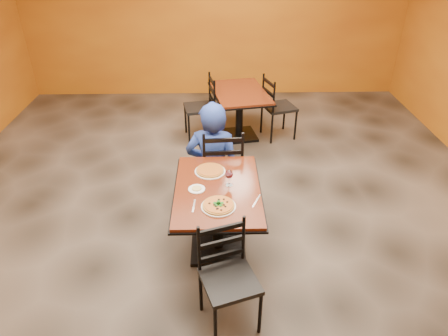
{
  "coord_description": "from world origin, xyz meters",
  "views": [
    {
      "loc": [
        -0.01,
        -3.66,
        2.89
      ],
      "look_at": [
        0.07,
        -0.3,
        0.85
      ],
      "focal_mm": 32.29,
      "sensor_mm": 36.0,
      "label": 1
    }
  ],
  "objects_px": {
    "plate_main": "(218,207)",
    "table_main": "(218,205)",
    "table_second": "(240,104)",
    "plate_far": "(210,171)",
    "chair_main_near": "(230,282)",
    "wine_glass": "(229,177)",
    "diner": "(213,155)",
    "chair_main_far": "(222,165)",
    "side_plate": "(197,189)",
    "chair_second_left": "(199,108)",
    "pizza_far": "(210,170)",
    "chair_second_right": "(279,107)",
    "pizza_main": "(218,205)"
  },
  "relations": [
    {
      "from": "table_main",
      "to": "plate_far",
      "type": "distance_m",
      "value": 0.36
    },
    {
      "from": "diner",
      "to": "plate_far",
      "type": "xyz_separation_m",
      "value": [
        -0.03,
        -0.55,
        0.12
      ]
    },
    {
      "from": "table_second",
      "to": "diner",
      "type": "relative_size",
      "value": 1.0
    },
    {
      "from": "table_second",
      "to": "chair_second_left",
      "type": "relative_size",
      "value": 1.32
    },
    {
      "from": "pizza_main",
      "to": "side_plate",
      "type": "height_order",
      "value": "pizza_main"
    },
    {
      "from": "plate_far",
      "to": "table_second",
      "type": "bearing_deg",
      "value": 79.26
    },
    {
      "from": "chair_main_far",
      "to": "pizza_far",
      "type": "xyz_separation_m",
      "value": [
        -0.13,
        -0.54,
        0.27
      ]
    },
    {
      "from": "table_main",
      "to": "table_second",
      "type": "bearing_deg",
      "value": 82.04
    },
    {
      "from": "pizza_main",
      "to": "side_plate",
      "type": "relative_size",
      "value": 1.77
    },
    {
      "from": "chair_second_left",
      "to": "table_second",
      "type": "bearing_deg",
      "value": 79.03
    },
    {
      "from": "table_second",
      "to": "plate_far",
      "type": "relative_size",
      "value": 4.13
    },
    {
      "from": "table_second",
      "to": "pizza_far",
      "type": "bearing_deg",
      "value": -100.74
    },
    {
      "from": "chair_second_left",
      "to": "plate_far",
      "type": "distance_m",
      "value": 2.3
    },
    {
      "from": "table_main",
      "to": "wine_glass",
      "type": "height_order",
      "value": "wine_glass"
    },
    {
      "from": "chair_main_far",
      "to": "chair_second_left",
      "type": "distance_m",
      "value": 1.77
    },
    {
      "from": "table_second",
      "to": "side_plate",
      "type": "bearing_deg",
      "value": -102.11
    },
    {
      "from": "plate_main",
      "to": "pizza_far",
      "type": "xyz_separation_m",
      "value": [
        -0.08,
        0.59,
        0.02
      ]
    },
    {
      "from": "table_second",
      "to": "plate_main",
      "type": "bearing_deg",
      "value": -97.04
    },
    {
      "from": "chair_second_left",
      "to": "wine_glass",
      "type": "bearing_deg",
      "value": -2.82
    },
    {
      "from": "chair_main_near",
      "to": "plate_far",
      "type": "relative_size",
      "value": 2.99
    },
    {
      "from": "table_main",
      "to": "pizza_main",
      "type": "height_order",
      "value": "pizza_main"
    },
    {
      "from": "diner",
      "to": "wine_glass",
      "type": "height_order",
      "value": "diner"
    },
    {
      "from": "chair_second_left",
      "to": "side_plate",
      "type": "bearing_deg",
      "value": -9.74
    },
    {
      "from": "table_second",
      "to": "pizza_main",
      "type": "xyz_separation_m",
      "value": [
        -0.35,
        -2.87,
        0.22
      ]
    },
    {
      "from": "table_second",
      "to": "diner",
      "type": "bearing_deg",
      "value": -103.25
    },
    {
      "from": "diner",
      "to": "wine_glass",
      "type": "xyz_separation_m",
      "value": [
        0.16,
        -0.8,
        0.2
      ]
    },
    {
      "from": "chair_main_near",
      "to": "wine_glass",
      "type": "xyz_separation_m",
      "value": [
        0.02,
        0.95,
        0.38
      ]
    },
    {
      "from": "chair_main_near",
      "to": "chair_main_far",
      "type": "bearing_deg",
      "value": 72.25
    },
    {
      "from": "table_main",
      "to": "side_plate",
      "type": "bearing_deg",
      "value": -174.15
    },
    {
      "from": "pizza_main",
      "to": "chair_second_left",
      "type": "bearing_deg",
      "value": 95.13
    },
    {
      "from": "table_main",
      "to": "chair_main_far",
      "type": "distance_m",
      "value": 0.84
    },
    {
      "from": "plate_main",
      "to": "table_main",
      "type": "bearing_deg",
      "value": 91.03
    },
    {
      "from": "table_main",
      "to": "plate_far",
      "type": "xyz_separation_m",
      "value": [
        -0.07,
        0.29,
        0.2
      ]
    },
    {
      "from": "chair_main_near",
      "to": "plate_far",
      "type": "xyz_separation_m",
      "value": [
        -0.16,
        1.2,
        0.29
      ]
    },
    {
      "from": "chair_main_far",
      "to": "side_plate",
      "type": "distance_m",
      "value": 0.92
    },
    {
      "from": "pizza_main",
      "to": "side_plate",
      "type": "distance_m",
      "value": 0.34
    },
    {
      "from": "table_second",
      "to": "table_main",
      "type": "bearing_deg",
      "value": -97.96
    },
    {
      "from": "chair_main_near",
      "to": "chair_main_far",
      "type": "xyz_separation_m",
      "value": [
        -0.03,
        1.73,
        0.04
      ]
    },
    {
      "from": "diner",
      "to": "pizza_main",
      "type": "distance_m",
      "value": 1.15
    },
    {
      "from": "chair_main_far",
      "to": "chair_second_left",
      "type": "bearing_deg",
      "value": -83.75
    },
    {
      "from": "table_second",
      "to": "chair_second_right",
      "type": "bearing_deg",
      "value": 0.0
    },
    {
      "from": "table_second",
      "to": "chair_main_far",
      "type": "relative_size",
      "value": 1.27
    },
    {
      "from": "table_main",
      "to": "chair_second_left",
      "type": "distance_m",
      "value": 2.59
    },
    {
      "from": "chair_second_left",
      "to": "plate_far",
      "type": "height_order",
      "value": "chair_second_left"
    },
    {
      "from": "plate_far",
      "to": "pizza_far",
      "type": "xyz_separation_m",
      "value": [
        0.0,
        0.0,
        0.02
      ]
    },
    {
      "from": "diner",
      "to": "side_plate",
      "type": "relative_size",
      "value": 7.98
    },
    {
      "from": "chair_main_near",
      "to": "wine_glass",
      "type": "bearing_deg",
      "value": 69.81
    },
    {
      "from": "table_main",
      "to": "chair_second_right",
      "type": "bearing_deg",
      "value": 69.31
    },
    {
      "from": "pizza_main",
      "to": "side_plate",
      "type": "bearing_deg",
      "value": 125.98
    },
    {
      "from": "table_second",
      "to": "pizza_main",
      "type": "distance_m",
      "value": 2.9
    }
  ]
}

